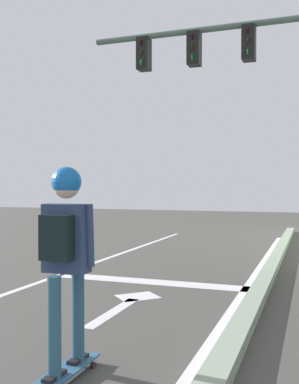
% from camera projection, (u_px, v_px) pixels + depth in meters
% --- Properties ---
extents(lane_line_curbside, '(0.12, 20.00, 0.01)m').
position_uv_depth(lane_line_curbside, '(208.00, 347.00, 4.45)').
color(lane_line_curbside, silver).
rests_on(lane_line_curbside, ground).
extents(stop_bar, '(3.42, 0.40, 0.01)m').
position_uv_depth(stop_bar, '(150.00, 282.00, 7.47)').
color(stop_bar, silver).
rests_on(stop_bar, ground).
extents(lane_arrow_stem, '(0.16, 1.40, 0.01)m').
position_uv_depth(lane_arrow_stem, '(113.00, 312.00, 5.67)').
color(lane_arrow_stem, silver).
rests_on(lane_arrow_stem, ground).
extents(lane_arrow_head, '(0.71, 0.71, 0.01)m').
position_uv_depth(lane_arrow_head, '(138.00, 296.00, 6.47)').
color(lane_arrow_head, silver).
rests_on(lane_arrow_head, ground).
extents(curb_strip, '(0.24, 24.00, 0.14)m').
position_uv_depth(curb_strip, '(233.00, 343.00, 4.37)').
color(curb_strip, '#94A18D').
rests_on(curb_strip, ground).
extents(skateboard, '(0.24, 0.80, 0.08)m').
position_uv_depth(skateboard, '(67.00, 370.00, 3.71)').
color(skateboard, '#305C82').
rests_on(skateboard, ground).
extents(skater, '(0.46, 0.62, 1.66)m').
position_uv_depth(skater, '(65.00, 241.00, 3.68)').
color(skater, '#294F66').
rests_on(skater, skateboard).
extents(traffic_signal_mast, '(4.24, 0.34, 5.08)m').
position_uv_depth(traffic_signal_mast, '(238.00, 78.00, 8.43)').
color(traffic_signal_mast, '#4F6559').
rests_on(traffic_signal_mast, ground).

